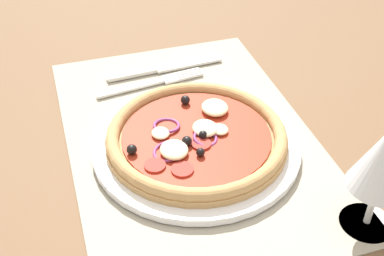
% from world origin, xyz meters
% --- Properties ---
extents(ground_plane, '(1.90, 1.40, 0.02)m').
position_xyz_m(ground_plane, '(0.00, 0.00, -0.01)').
color(ground_plane, brown).
extents(placemat, '(0.51, 0.34, 0.00)m').
position_xyz_m(placemat, '(0.00, 0.00, 0.00)').
color(placemat, '#A39984').
rests_on(placemat, ground_plane).
extents(plate, '(0.28, 0.28, 0.01)m').
position_xyz_m(plate, '(0.03, -0.00, 0.01)').
color(plate, white).
rests_on(plate, placemat).
extents(pizza, '(0.25, 0.25, 0.03)m').
position_xyz_m(pizza, '(0.03, -0.00, 0.03)').
color(pizza, tan).
rests_on(pizza, plate).
extents(fork, '(0.04, 0.18, 0.00)m').
position_xyz_m(fork, '(-0.15, -0.01, 0.01)').
color(fork, silver).
rests_on(fork, placemat).
extents(knife, '(0.03, 0.20, 0.01)m').
position_xyz_m(knife, '(-0.18, 0.01, 0.01)').
color(knife, silver).
rests_on(knife, placemat).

